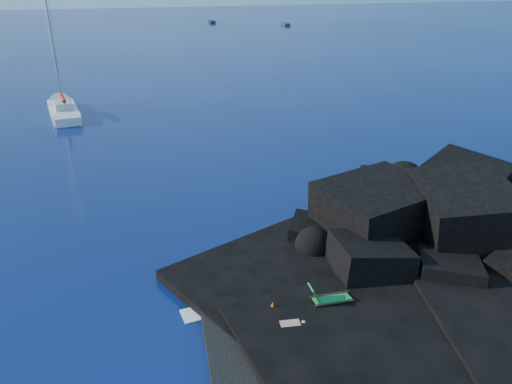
# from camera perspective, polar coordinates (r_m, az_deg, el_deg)

# --- Properties ---
(ground) EXTENTS (400.00, 400.00, 0.00)m
(ground) POSITION_cam_1_polar(r_m,az_deg,el_deg) (18.23, -6.09, -18.91)
(ground) COLOR #031031
(ground) RESTS_ON ground
(headland) EXTENTS (24.00, 24.00, 3.60)m
(headland) POSITION_cam_1_polar(r_m,az_deg,el_deg) (25.46, 22.53, -7.21)
(headland) COLOR black
(headland) RESTS_ON ground
(beach) EXTENTS (9.08, 6.86, 0.70)m
(beach) POSITION_cam_1_polar(r_m,az_deg,el_deg) (19.65, 7.01, -15.27)
(beach) COLOR black
(beach) RESTS_ON ground
(surf_foam) EXTENTS (10.00, 8.00, 0.06)m
(surf_foam) POSITION_cam_1_polar(r_m,az_deg,el_deg) (23.18, 3.61, -8.41)
(surf_foam) COLOR white
(surf_foam) RESTS_ON ground
(sailboat) EXTENTS (3.81, 11.46, 11.80)m
(sailboat) POSITION_cam_1_polar(r_m,az_deg,el_deg) (51.06, -21.06, 8.18)
(sailboat) COLOR white
(sailboat) RESTS_ON ground
(deck_chair) EXTENTS (1.71, 0.84, 1.14)m
(deck_chair) POSITION_cam_1_polar(r_m,az_deg,el_deg) (19.93, 8.71, -11.45)
(deck_chair) COLOR #1C803C
(deck_chair) RESTS_ON beach
(towel) EXTENTS (2.11, 1.22, 0.05)m
(towel) POSITION_cam_1_polar(r_m,az_deg,el_deg) (18.96, 3.89, -15.33)
(towel) COLOR silver
(towel) RESTS_ON beach
(sunbather) EXTENTS (1.95, 0.76, 0.27)m
(sunbather) POSITION_cam_1_polar(r_m,az_deg,el_deg) (18.86, 3.91, -14.95)
(sunbather) COLOR tan
(sunbather) RESTS_ON towel
(marker_cone) EXTENTS (0.35, 0.35, 0.48)m
(marker_cone) POSITION_cam_1_polar(r_m,az_deg,el_deg) (19.60, 1.92, -13.00)
(marker_cone) COLOR #E35D0B
(marker_cone) RESTS_ON beach
(distant_boat_a) EXTENTS (1.63, 4.41, 0.58)m
(distant_boat_a) POSITION_cam_1_polar(r_m,az_deg,el_deg) (144.11, -5.07, 18.71)
(distant_boat_a) COLOR #222227
(distant_boat_a) RESTS_ON ground
(distant_boat_b) EXTENTS (1.82, 4.40, 0.57)m
(distant_boat_b) POSITION_cam_1_polar(r_m,az_deg,el_deg) (136.86, 3.43, 18.50)
(distant_boat_b) COLOR #2B2C31
(distant_boat_b) RESTS_ON ground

